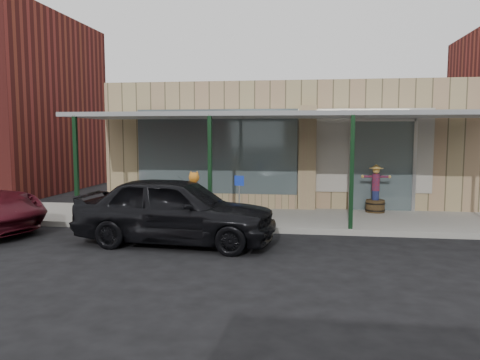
# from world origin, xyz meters

# --- Properties ---
(ground) EXTENTS (120.00, 120.00, 0.00)m
(ground) POSITION_xyz_m (0.00, 0.00, 0.00)
(ground) COLOR black
(ground) RESTS_ON ground
(sidewalk) EXTENTS (40.00, 3.20, 0.15)m
(sidewalk) POSITION_xyz_m (0.00, 3.60, 0.07)
(sidewalk) COLOR gray
(sidewalk) RESTS_ON ground
(storefront) EXTENTS (12.00, 6.25, 4.20)m
(storefront) POSITION_xyz_m (-0.00, 8.16, 2.09)
(storefront) COLOR #9A885E
(storefront) RESTS_ON ground
(awning) EXTENTS (12.00, 3.00, 3.04)m
(awning) POSITION_xyz_m (0.00, 3.56, 3.01)
(awning) COLOR gray
(awning) RESTS_ON ground
(block_buildings_near) EXTENTS (61.00, 8.00, 8.00)m
(block_buildings_near) POSITION_xyz_m (2.01, 9.20, 3.77)
(block_buildings_near) COLOR maroon
(block_buildings_near) RESTS_ON ground
(barrel_scarecrow) EXTENTS (0.88, 0.57, 1.46)m
(barrel_scarecrow) POSITION_xyz_m (2.77, 4.76, 0.64)
(barrel_scarecrow) COLOR #46331C
(barrel_scarecrow) RESTS_ON sidewalk
(barrel_pumpkin) EXTENTS (0.70, 0.70, 0.67)m
(barrel_pumpkin) POSITION_xyz_m (-4.19, 3.34, 0.39)
(barrel_pumpkin) COLOR #46331C
(barrel_pumpkin) RESTS_ON sidewalk
(handicap_sign) EXTENTS (0.26, 0.09, 1.28)m
(handicap_sign) POSITION_xyz_m (-1.07, 2.42, 0.97)
(handicap_sign) COLOR gray
(handicap_sign) RESTS_ON sidewalk
(parked_sedan) EXTENTS (4.75, 2.20, 1.62)m
(parked_sedan) POSITION_xyz_m (-2.28, 0.61, 0.79)
(parked_sedan) COLOR black
(parked_sedan) RESTS_ON ground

